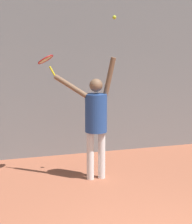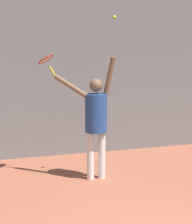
{
  "view_description": "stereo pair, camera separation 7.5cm",
  "coord_description": "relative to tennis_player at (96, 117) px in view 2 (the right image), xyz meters",
  "views": [
    {
      "loc": [
        -1.98,
        -3.78,
        2.43
      ],
      "look_at": [
        0.18,
        2.97,
        1.23
      ],
      "focal_mm": 65.0,
      "sensor_mm": 36.0,
      "label": 1
    },
    {
      "loc": [
        -1.91,
        -3.8,
        2.43
      ],
      "look_at": [
        0.18,
        2.97,
        1.23
      ],
      "focal_mm": 65.0,
      "sensor_mm": 36.0,
      "label": 2
    }
  ],
  "objects": [
    {
      "name": "back_wall",
      "position": [
        -0.18,
        1.78,
        1.35
      ],
      "size": [
        18.0,
        0.1,
        5.0
      ],
      "color": "slate",
      "rests_on": "ground_plane"
    },
    {
      "name": "tennis_racket",
      "position": [
        -0.78,
        0.48,
        0.99
      ],
      "size": [
        0.41,
        0.42,
        0.4
      ],
      "color": "yellow"
    },
    {
      "name": "tennis_player",
      "position": [
        0.0,
        0.0,
        0.0
      ],
      "size": [
        1.04,
        0.63,
        2.2
      ],
      "color": "white",
      "rests_on": "ground_plane"
    },
    {
      "name": "tennis_ball",
      "position": [
        0.29,
        -0.14,
        1.72
      ],
      "size": [
        0.07,
        0.07,
        0.07
      ],
      "color": "#CCDB2D"
    }
  ]
}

